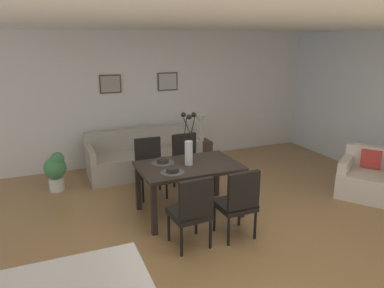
{
  "coord_description": "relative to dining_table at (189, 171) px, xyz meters",
  "views": [
    {
      "loc": [
        -1.97,
        -3.8,
        2.42
      ],
      "look_at": [
        -0.05,
        0.79,
        0.99
      ],
      "focal_mm": 33.98,
      "sensor_mm": 36.0,
      "label": 1
    }
  ],
  "objects": [
    {
      "name": "back_wall_panel",
      "position": [
        0.16,
        2.59,
        0.65
      ],
      "size": [
        9.0,
        0.1,
        2.6
      ],
      "primitive_type": "cube",
      "color": "silver",
      "rests_on": "ground"
    },
    {
      "name": "framed_picture_center",
      "position": [
        0.57,
        2.52,
        0.97
      ],
      "size": [
        0.42,
        0.03,
        0.36
      ],
      "color": "#473828"
    },
    {
      "name": "dining_chair_far_right",
      "position": [
        0.32,
        0.88,
        -0.14
      ],
      "size": [
        0.46,
        0.46,
        0.92
      ],
      "color": "black",
      "rests_on": "ground"
    },
    {
      "name": "centerpiece_vase",
      "position": [
        0.0,
        0.0,
        0.37
      ],
      "size": [
        0.21,
        0.23,
        0.73
      ],
      "color": "silver",
      "rests_on": "dining_table"
    },
    {
      "name": "dining_chair_near_left",
      "position": [
        -0.31,
        -0.87,
        -0.14
      ],
      "size": [
        0.47,
        0.47,
        0.92
      ],
      "color": "black",
      "rests_on": "ground"
    },
    {
      "name": "ground_plane",
      "position": [
        0.16,
        -0.66,
        -0.65
      ],
      "size": [
        9.0,
        9.0,
        0.0
      ],
      "primitive_type": "plane",
      "color": "olive"
    },
    {
      "name": "bowl_near_right",
      "position": [
        -0.32,
        0.21,
        0.13
      ],
      "size": [
        0.17,
        0.17,
        0.07
      ],
      "color": "#2D2826",
      "rests_on": "dining_table"
    },
    {
      "name": "dining_table",
      "position": [
        0.0,
        0.0,
        0.0
      ],
      "size": [
        1.4,
        0.91,
        0.74
      ],
      "color": "black",
      "rests_on": "ground"
    },
    {
      "name": "potted_plant",
      "position": [
        -1.72,
        1.6,
        -0.28
      ],
      "size": [
        0.36,
        0.36,
        0.67
      ],
      "color": "silver",
      "rests_on": "ground"
    },
    {
      "name": "side_table",
      "position": [
        0.99,
        1.82,
        -0.39
      ],
      "size": [
        0.36,
        0.36,
        0.52
      ],
      "primitive_type": "cube",
      "color": "#3D2D23",
      "rests_on": "ground"
    },
    {
      "name": "armchair",
      "position": [
        2.89,
        -0.51,
        -0.36
      ],
      "size": [
        1.11,
        1.11,
        0.75
      ],
      "color": "beige",
      "rests_on": "ground"
    },
    {
      "name": "sofa",
      "position": [
        -0.16,
        1.88,
        -0.37
      ],
      "size": [
        2.03,
        0.84,
        0.8
      ],
      "color": "#A89E8E",
      "rests_on": "ground"
    },
    {
      "name": "table_lamp",
      "position": [
        0.99,
        1.82,
        0.24
      ],
      "size": [
        0.22,
        0.22,
        0.51
      ],
      "color": "beige",
      "rests_on": "side_table"
    },
    {
      "name": "placemat_near_left",
      "position": [
        -0.32,
        -0.21,
        0.09
      ],
      "size": [
        0.32,
        0.32,
        0.01
      ],
      "primitive_type": "cylinder",
      "color": "#4C4742",
      "rests_on": "dining_table"
    },
    {
      "name": "framed_picture_left",
      "position": [
        -0.57,
        2.52,
        0.97
      ],
      "size": [
        0.41,
        0.03,
        0.35
      ],
      "color": "#473828"
    },
    {
      "name": "bowl_near_left",
      "position": [
        -0.32,
        -0.21,
        0.13
      ],
      "size": [
        0.17,
        0.17,
        0.07
      ],
      "color": "#2D2826",
      "rests_on": "dining_table"
    },
    {
      "name": "dining_chair_near_right",
      "position": [
        -0.32,
        0.85,
        -0.14
      ],
      "size": [
        0.45,
        0.45,
        0.92
      ],
      "color": "black",
      "rests_on": "ground"
    },
    {
      "name": "placemat_near_right",
      "position": [
        -0.32,
        0.21,
        0.09
      ],
      "size": [
        0.32,
        0.32,
        0.01
      ],
      "primitive_type": "cylinder",
      "color": "#4C4742",
      "rests_on": "dining_table"
    },
    {
      "name": "dining_chair_far_left",
      "position": [
        0.3,
        -0.88,
        -0.14
      ],
      "size": [
        0.45,
        0.45,
        0.92
      ],
      "color": "black",
      "rests_on": "ground"
    },
    {
      "name": "ceiling_panel",
      "position": [
        0.16,
        -0.26,
        1.99
      ],
      "size": [
        9.0,
        7.2,
        0.08
      ],
      "primitive_type": "cube",
      "color": "white"
    }
  ]
}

